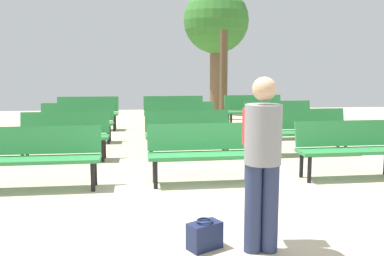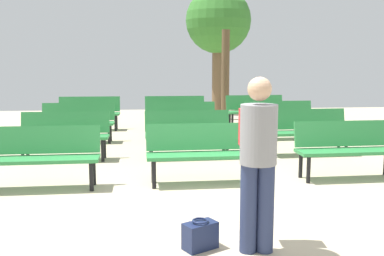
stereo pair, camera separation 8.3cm
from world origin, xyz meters
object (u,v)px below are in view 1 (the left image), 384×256
Objects in this scene: bench_r3_c0 at (88,111)px; bench_r3_c2 at (254,109)px; tree_0 at (224,75)px; handbag at (205,235)px; bench_r2_c2 at (279,117)px; visitor_with_backpack at (262,154)px; bench_r0_c0 at (43,154)px; bench_r1_c1 at (188,131)px; bench_r2_c0 at (77,120)px; bench_r2_c1 at (180,119)px; bench_r0_c2 at (347,145)px; bench_r1_c2 at (307,128)px; bench_r3_c1 at (174,110)px; tree_1 at (216,22)px; bench_r1_c0 at (65,133)px; bench_r0_c1 at (202,149)px.

bench_r3_c2 is at bearing 1.54° from bench_r3_c0.
tree_0 is 7.53× the size of handbag.
visitor_with_backpack reaches higher than bench_r2_c2.
bench_r0_c0 is 4.38× the size of handbag.
bench_r2_c2 is (2.32, 1.87, 0.00)m from bench_r1_c1.
bench_r2_c0 and bench_r2_c1 have the same top height.
bench_r2_c1 is (-2.31, 3.57, 0.00)m from bench_r0_c2.
bench_r1_c1 is 2.98m from bench_r2_c2.
bench_r0_c2 is 1.00× the size of bench_r2_c1.
bench_r1_c2 is 4.38× the size of handbag.
bench_r1_c2 and bench_r2_c1 have the same top height.
bench_r2_c2 is (4.62, 0.04, 0.00)m from bench_r2_c0.
bench_r3_c1 is at bearing 88.62° from bench_r1_c1.
visitor_with_backpack is (0.27, -6.08, 0.43)m from bench_r2_c1.
tree_1 is (1.73, 5.68, 2.65)m from bench_r2_c1.
bench_r1_c0 is 4.95m from bench_r2_c2.
bench_r2_c2 is at bearing 37.05° from bench_r1_c1.
tree_1 is at bearing 87.84° from tree_0.
bench_r1_c1 is (2.24, 1.86, 0.00)m from bench_r0_c0.
bench_r1_c0 is 6.82m from tree_0.
handbag is (-0.52, 0.08, -0.80)m from visitor_with_backpack.
bench_r3_c0 is 0.97× the size of visitor_with_backpack.
bench_r3_c2 is (4.49, 0.08, 0.00)m from bench_r3_c0.
bench_r3_c0 is (-2.29, 3.67, 0.00)m from bench_r1_c1.
bench_r0_c0 is 10.53m from tree_1.
bench_r1_c1 is 1.00× the size of bench_r3_c2.
bench_r0_c1 is 2.28m from bench_r0_c2.
bench_r0_c0 is at bearing -88.82° from bench_r3_c0.
tree_0 is (-0.67, 3.65, 0.88)m from bench_r2_c2.
bench_r1_c2 is 0.37× the size of tree_1.
bench_r0_c1 is at bearing 0.61° from bench_r0_c0.
bench_r1_c2 is (2.33, 0.07, 0.00)m from bench_r1_c1.
bench_r1_c0 is at bearing 140.49° from bench_r0_c1.
bench_r3_c1 is (2.23, 3.64, 0.00)m from bench_r1_c0.
bench_r3_c2 reaches higher than handbag.
bench_r1_c2 is at bearing -91.44° from bench_r2_c2.
bench_r0_c0 is 4.55m from bench_r0_c2.
bench_r3_c0 is at bearing 140.81° from bench_r2_c1.
tree_1 is (4.03, 3.86, 2.65)m from bench_r3_c0.
visitor_with_backpack reaches higher than handbag.
bench_r1_c2 is 7.94m from tree_1.
bench_r0_c1 and bench_r1_c1 have the same top height.
tree_0 is at bearing 43.37° from bench_r2_c0.
bench_r1_c1 is at bearing 89.77° from bench_r0_c1.
bench_r0_c1 is 2.92m from bench_r1_c0.
tree_0 is (3.96, 3.69, 0.88)m from bench_r2_c0.
bench_r0_c0 is at bearing -112.92° from tree_1.
bench_r0_c2 is 1.01× the size of bench_r3_c1.
bench_r3_c0 is at bearing 129.02° from bench_r0_c2.
bench_r0_c2 and bench_r3_c2 have the same top height.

